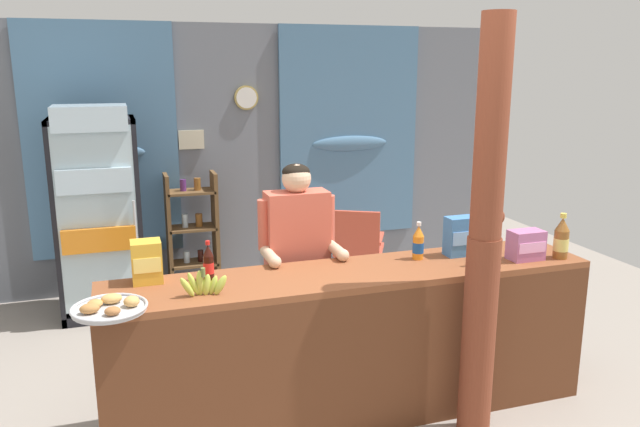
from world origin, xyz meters
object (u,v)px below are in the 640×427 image
(banana_bunch, at_px, (203,284))
(snack_box_wafer, at_px, (526,245))
(plastic_lawn_chair, at_px, (358,246))
(pastry_tray, at_px, (109,307))
(shopkeeper, at_px, (297,249))
(soda_bottle_iced_tea, at_px, (561,239))
(timber_post, at_px, (484,246))
(drink_fridge, at_px, (97,203))
(bottle_shelf_rack, at_px, (193,231))
(snack_box_biscuit, at_px, (461,236))
(snack_box_choco_powder, at_px, (147,262))
(soda_bottle_orange_soda, at_px, (418,243))
(soda_bottle_lime_soda, at_px, (483,251))
(soda_bottle_cola, at_px, (208,263))
(stall_counter, at_px, (360,334))

(banana_bunch, bearing_deg, snack_box_wafer, 0.11)
(plastic_lawn_chair, bearing_deg, pastry_tray, -136.11)
(shopkeeper, height_order, soda_bottle_iced_tea, shopkeeper)
(soda_bottle_iced_tea, height_order, snack_box_wafer, soda_bottle_iced_tea)
(plastic_lawn_chair, bearing_deg, soda_bottle_iced_tea, -74.55)
(timber_post, relative_size, drink_fridge, 1.32)
(bottle_shelf_rack, height_order, snack_box_biscuit, snack_box_biscuit)
(plastic_lawn_chair, xyz_separation_m, snack_box_choco_powder, (-1.98, -1.71, 0.57))
(soda_bottle_orange_soda, bearing_deg, snack_box_wafer, -18.92)
(soda_bottle_lime_soda, xyz_separation_m, snack_box_wafer, (0.33, 0.03, -0.00))
(timber_post, height_order, soda_bottle_orange_soda, timber_post)
(shopkeeper, xyz_separation_m, soda_bottle_lime_soda, (1.01, -0.63, 0.07))
(drink_fridge, xyz_separation_m, soda_bottle_cola, (0.64, -2.08, 0.04))
(soda_bottle_iced_tea, relative_size, soda_bottle_lime_soda, 1.27)
(snack_box_biscuit, bearing_deg, timber_post, -107.53)
(drink_fridge, xyz_separation_m, plastic_lawn_chair, (2.28, -0.30, -0.51))
(snack_box_wafer, bearing_deg, snack_box_biscuit, 148.64)
(stall_counter, height_order, plastic_lawn_chair, stall_counter)
(drink_fridge, bearing_deg, shopkeeper, -53.52)
(plastic_lawn_chair, relative_size, soda_bottle_orange_soda, 3.52)
(timber_post, relative_size, banana_bunch, 8.89)
(soda_bottle_cola, height_order, banana_bunch, soda_bottle_cola)
(timber_post, distance_m, snack_box_biscuit, 0.56)
(soda_bottle_iced_tea, bearing_deg, shopkeeper, 157.86)
(soda_bottle_iced_tea, relative_size, snack_box_choco_powder, 1.22)
(soda_bottle_iced_tea, bearing_deg, bottle_shelf_rack, 127.27)
(soda_bottle_iced_tea, height_order, banana_bunch, soda_bottle_iced_tea)
(snack_box_wafer, relative_size, snack_box_biscuit, 0.84)
(soda_bottle_cola, relative_size, pastry_tray, 0.61)
(snack_box_biscuit, xyz_separation_m, pastry_tray, (-2.18, -0.30, -0.11))
(stall_counter, xyz_separation_m, shopkeeper, (-0.22, 0.59, 0.39))
(soda_bottle_lime_soda, xyz_separation_m, snack_box_choco_powder, (-1.98, 0.34, 0.02))
(snack_box_biscuit, bearing_deg, shopkeeper, 158.97)
(soda_bottle_iced_tea, bearing_deg, soda_bottle_lime_soda, 178.53)
(pastry_tray, bearing_deg, bottle_shelf_rack, 74.95)
(drink_fridge, xyz_separation_m, bottle_shelf_rack, (0.82, 0.30, -0.39))
(soda_bottle_cola, bearing_deg, soda_bottle_lime_soda, -9.27)
(drink_fridge, relative_size, soda_bottle_lime_soda, 7.90)
(soda_bottle_cola, bearing_deg, bottle_shelf_rack, 85.69)
(bottle_shelf_rack, distance_m, pastry_tray, 2.82)
(snack_box_biscuit, relative_size, banana_bunch, 0.94)
(bottle_shelf_rack, distance_m, snack_box_biscuit, 2.85)
(soda_bottle_orange_soda, bearing_deg, drink_fridge, 133.20)
(snack_box_biscuit, bearing_deg, soda_bottle_iced_tea, -23.99)
(drink_fridge, xyz_separation_m, snack_box_choco_powder, (0.30, -2.01, 0.06))
(snack_box_wafer, bearing_deg, timber_post, -148.52)
(timber_post, xyz_separation_m, pastry_tray, (-2.01, 0.23, -0.20))
(timber_post, xyz_separation_m, soda_bottle_orange_soda, (-0.13, 0.54, -0.12))
(bottle_shelf_rack, bearing_deg, soda_bottle_orange_soda, -64.38)
(timber_post, bearing_deg, shopkeeper, 132.22)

